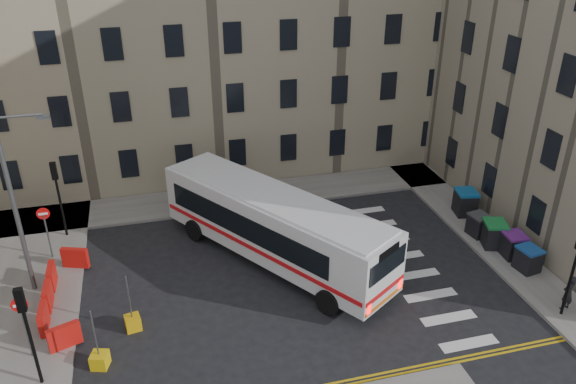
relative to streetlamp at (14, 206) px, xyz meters
name	(u,v)px	position (x,y,z in m)	size (l,w,h in m)	color
ground	(325,273)	(13.00, -2.00, -4.34)	(120.00, 120.00, 0.00)	black
pavement_north	(180,204)	(7.00, 6.60, -4.26)	(36.00, 3.20, 0.15)	slate
pavement_east	(454,209)	(22.00, 2.00, -4.26)	(2.40, 26.00, 0.15)	slate
pavement_west	(7,307)	(-1.00, -1.00, -4.26)	(6.00, 22.00, 0.15)	slate
terrace_north	(141,31)	(6.00, 13.50, 4.28)	(38.30, 10.80, 17.20)	gray
traffic_light_east	(576,259)	(21.60, -7.50, -1.47)	(0.28, 0.22, 4.10)	black
traffic_light_nw	(57,188)	(1.00, 4.50, -1.47)	(0.28, 0.22, 4.10)	black
traffic_light_sw	(26,322)	(1.00, -6.00, -1.47)	(0.28, 0.22, 4.10)	black
streetlamp	(14,206)	(0.00, 0.00, 0.00)	(0.50, 0.22, 8.14)	#595B5E
no_entry_north	(45,222)	(0.50, 2.50, -2.26)	(0.60, 0.08, 3.00)	#595B5E
no_entry_south	(22,315)	(0.50, -4.50, -2.26)	(0.60, 0.08, 3.00)	#595B5E
roadworks_barriers	(57,295)	(1.16, -1.50, -3.69)	(1.66, 6.26, 1.00)	red
bus	(274,224)	(10.95, -0.26, -2.35)	(9.28, 12.17, 3.45)	silver
wheelie_bin_a	(528,259)	(22.16, -4.33, -3.60)	(1.08, 1.19, 1.17)	black
wheelie_bin_b	(513,245)	(22.18, -3.13, -3.57)	(1.05, 1.18, 1.23)	black
wheelie_bin_c	(494,234)	(21.81, -2.04, -3.52)	(1.34, 1.45, 1.32)	black
wheelie_bin_d	(479,225)	(21.67, -0.93, -3.61)	(1.06, 1.17, 1.15)	black
wheelie_bin_e	(465,202)	(22.18, 1.29, -3.49)	(1.31, 1.44, 1.38)	black
pedestrian	(568,293)	(21.94, -7.24, -3.36)	(0.60, 0.39, 1.65)	black
bollard_yellow	(133,323)	(4.23, -3.72, -4.04)	(0.60, 0.60, 0.60)	#D3980B
bollard_chevron	(100,360)	(3.00, -5.58, -4.04)	(0.60, 0.60, 0.60)	#DFB00D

